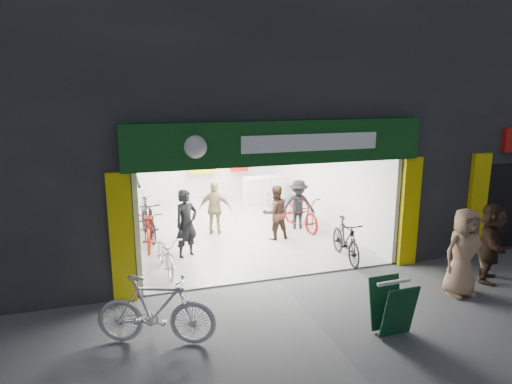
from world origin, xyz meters
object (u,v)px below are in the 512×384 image
parked_bike (156,310)px  pedestrian_near (463,252)px  bike_right_front (346,240)px  bike_left_front (166,253)px  sandwich_board (392,306)px

parked_bike → pedestrian_near: bearing=-69.0°
parked_bike → bike_right_front: bearing=-42.2°
bike_left_front → bike_right_front: 4.33m
bike_left_front → pedestrian_near: (5.61, -3.04, 0.46)m
bike_right_front → sandwich_board: bike_right_front is taller
pedestrian_near → sandwich_board: pedestrian_near is taller
bike_left_front → parked_bike: size_ratio=0.87×
parked_bike → sandwich_board: size_ratio=2.11×
bike_left_front → sandwich_board: bearing=-53.8°
pedestrian_near → bike_right_front: bearing=117.7°
sandwich_board → pedestrian_near: bearing=20.0°
bike_right_front → sandwich_board: 3.43m
bike_right_front → sandwich_board: bearing=-97.9°
pedestrian_near → parked_bike: bearing=178.9°
bike_right_front → pedestrian_near: bearing=-53.9°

